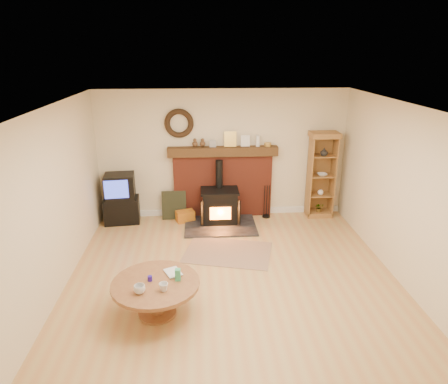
{
  "coord_description": "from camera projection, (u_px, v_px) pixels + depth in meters",
  "views": [
    {
      "loc": [
        -0.47,
        -5.09,
        3.32
      ],
      "look_at": [
        -0.08,
        1.0,
        1.12
      ],
      "focal_mm": 32.0,
      "sensor_mm": 36.0,
      "label": 1
    }
  ],
  "objects": [
    {
      "name": "room_shell",
      "position": [
        233.0,
        173.0,
        5.44
      ],
      "size": [
        5.02,
        5.52,
        2.61
      ],
      "color": "beige",
      "rests_on": "ground"
    },
    {
      "name": "tv_unit",
      "position": [
        121.0,
        199.0,
        7.96
      ],
      "size": [
        0.73,
        0.54,
        1.0
      ],
      "color": "black",
      "rests_on": "ground"
    },
    {
      "name": "area_rug",
      "position": [
        228.0,
        252.0,
        6.89
      ],
      "size": [
        1.65,
        1.32,
        0.01
      ],
      "primitive_type": "cube",
      "rotation": [
        0.0,
        0.0,
        -0.25
      ],
      "color": "brown",
      "rests_on": "ground"
    },
    {
      "name": "chimney_breast",
      "position": [
        223.0,
        179.0,
        8.17
      ],
      "size": [
        2.2,
        0.22,
        1.78
      ],
      "color": "maroon",
      "rests_on": "ground"
    },
    {
      "name": "leaning_painting",
      "position": [
        174.0,
        205.0,
        8.17
      ],
      "size": [
        0.49,
        0.13,
        0.59
      ],
      "primitive_type": "cube",
      "rotation": [
        -0.17,
        0.0,
        0.0
      ],
      "color": "black",
      "rests_on": "ground"
    },
    {
      "name": "fire_tools",
      "position": [
        266.0,
        211.0,
        8.29
      ],
      "size": [
        0.16,
        0.16,
        0.7
      ],
      "color": "black",
      "rests_on": "ground"
    },
    {
      "name": "wood_stove",
      "position": [
        220.0,
        207.0,
        7.95
      ],
      "size": [
        1.4,
        1.0,
        1.26
      ],
      "color": "black",
      "rests_on": "ground"
    },
    {
      "name": "coffee_table",
      "position": [
        156.0,
        288.0,
        5.17
      ],
      "size": [
        1.14,
        1.14,
        0.64
      ],
      "color": "brown",
      "rests_on": "ground"
    },
    {
      "name": "curio_cabinet",
      "position": [
        321.0,
        175.0,
        8.15
      ],
      "size": [
        0.57,
        0.41,
        1.77
      ],
      "color": "olive",
      "rests_on": "ground"
    },
    {
      "name": "ground",
      "position": [
        234.0,
        285.0,
        5.93
      ],
      "size": [
        5.5,
        5.5,
        0.0
      ],
      "primitive_type": "plane",
      "color": "tan",
      "rests_on": "ground"
    },
    {
      "name": "firelog_box",
      "position": [
        185.0,
        216.0,
        8.1
      ],
      "size": [
        0.41,
        0.32,
        0.22
      ],
      "primitive_type": "cube",
      "rotation": [
        0.0,
        0.0,
        0.31
      ],
      "color": "gold",
      "rests_on": "ground"
    }
  ]
}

